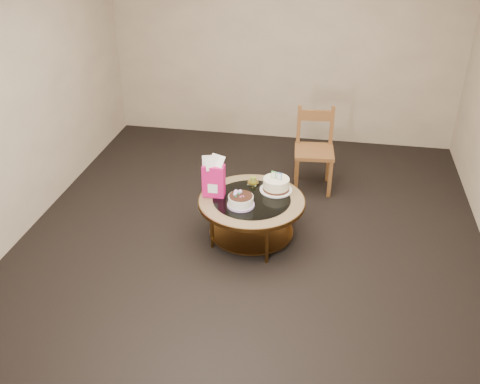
% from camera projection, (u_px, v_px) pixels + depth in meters
% --- Properties ---
extents(ground, '(5.00, 5.00, 0.00)m').
position_uv_depth(ground, '(251.00, 239.00, 5.28)').
color(ground, black).
rests_on(ground, ground).
extents(room_walls, '(4.52, 5.02, 2.61)m').
position_uv_depth(room_walls, '(253.00, 89.00, 4.51)').
color(room_walls, '#BBAA8E').
rests_on(room_walls, ground).
extents(coffee_table, '(1.02, 1.02, 0.46)m').
position_uv_depth(coffee_table, '(252.00, 206.00, 5.09)').
color(coffee_table, brown).
rests_on(coffee_table, ground).
extents(decorated_cake, '(0.25, 0.25, 0.15)m').
position_uv_depth(decorated_cake, '(241.00, 201.00, 4.92)').
color(decorated_cake, '#BD9AD9').
rests_on(decorated_cake, coffee_table).
extents(cream_cake, '(0.32, 0.32, 0.20)m').
position_uv_depth(cream_cake, '(276.00, 185.00, 5.16)').
color(cream_cake, white).
rests_on(cream_cake, coffee_table).
extents(gift_bag, '(0.21, 0.15, 0.41)m').
position_uv_depth(gift_bag, '(214.00, 176.00, 5.01)').
color(gift_bag, '#CD1359').
rests_on(gift_bag, coffee_table).
extents(pillar_candle, '(0.11, 0.11, 0.08)m').
position_uv_depth(pillar_candle, '(253.00, 181.00, 5.30)').
color(pillar_candle, '#DFD05C').
rests_on(pillar_candle, coffee_table).
extents(dining_chair, '(0.46, 0.46, 0.93)m').
position_uv_depth(dining_chair, '(314.00, 149.00, 5.97)').
color(dining_chair, brown).
rests_on(dining_chair, ground).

